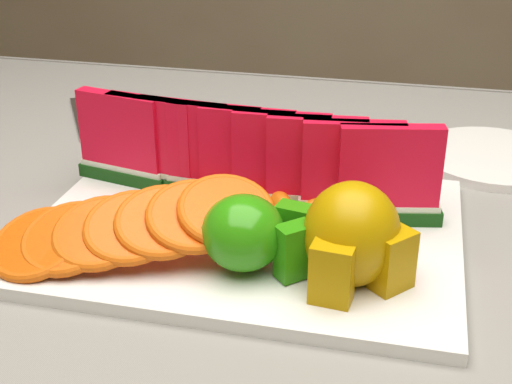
{
  "coord_description": "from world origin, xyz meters",
  "views": [
    {
      "loc": [
        0.15,
        -0.59,
        1.09
      ],
      "look_at": [
        0.02,
        -0.02,
        0.81
      ],
      "focal_mm": 50.0,
      "sensor_mm": 36.0,
      "label": 1
    }
  ],
  "objects_px": {
    "apple_cluster": "(252,234)",
    "platter": "(246,231)",
    "fork": "(83,116)",
    "pear_cluster": "(353,238)",
    "side_plate": "(494,157)"
  },
  "relations": [
    {
      "from": "platter",
      "to": "side_plate",
      "type": "distance_m",
      "value": 0.34
    },
    {
      "from": "fork",
      "to": "apple_cluster",
      "type": "bearing_deg",
      "value": -46.77
    },
    {
      "from": "fork",
      "to": "pear_cluster",
      "type": "bearing_deg",
      "value": -39.97
    },
    {
      "from": "platter",
      "to": "pear_cluster",
      "type": "xyz_separation_m",
      "value": [
        0.11,
        -0.07,
        0.04
      ]
    },
    {
      "from": "apple_cluster",
      "to": "pear_cluster",
      "type": "bearing_deg",
      "value": 1.57
    },
    {
      "from": "platter",
      "to": "apple_cluster",
      "type": "bearing_deg",
      "value": -72.03
    },
    {
      "from": "platter",
      "to": "pear_cluster",
      "type": "height_order",
      "value": "pear_cluster"
    },
    {
      "from": "platter",
      "to": "fork",
      "type": "xyz_separation_m",
      "value": [
        -0.3,
        0.27,
        -0.0
      ]
    },
    {
      "from": "platter",
      "to": "pear_cluster",
      "type": "bearing_deg",
      "value": -32.68
    },
    {
      "from": "side_plate",
      "to": "fork",
      "type": "relative_size",
      "value": 1.05
    },
    {
      "from": "apple_cluster",
      "to": "platter",
      "type": "bearing_deg",
      "value": 107.97
    },
    {
      "from": "platter",
      "to": "fork",
      "type": "distance_m",
      "value": 0.4
    },
    {
      "from": "pear_cluster",
      "to": "fork",
      "type": "xyz_separation_m",
      "value": [
        -0.41,
        0.34,
        -0.05
      ]
    },
    {
      "from": "apple_cluster",
      "to": "side_plate",
      "type": "distance_m",
      "value": 0.39
    },
    {
      "from": "platter",
      "to": "pear_cluster",
      "type": "relative_size",
      "value": 3.89
    }
  ]
}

